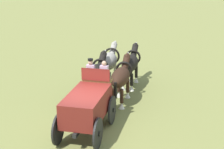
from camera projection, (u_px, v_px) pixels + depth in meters
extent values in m
plane|color=olive|center=(87.00, 133.00, 16.03)|extent=(220.00, 220.00, 0.00)
cube|color=maroon|center=(86.00, 105.00, 15.63)|extent=(3.03, 1.54, 1.06)
cube|color=brown|center=(97.00, 80.00, 17.07)|extent=(0.60, 1.32, 0.12)
cube|color=maroon|center=(100.00, 92.00, 17.67)|extent=(0.28, 1.17, 0.60)
cube|color=maroon|center=(96.00, 75.00, 16.69)|extent=(0.10, 1.31, 0.55)
cube|color=black|center=(87.00, 119.00, 15.83)|extent=(3.29, 0.26, 0.16)
cylinder|color=black|center=(77.00, 107.00, 17.12)|extent=(1.29, 0.12, 1.28)
cylinder|color=black|center=(77.00, 107.00, 17.12)|extent=(0.21, 0.19, 0.20)
cylinder|color=black|center=(112.00, 110.00, 16.75)|extent=(1.29, 0.12, 1.28)
cylinder|color=black|center=(112.00, 110.00, 16.75)|extent=(0.21, 0.19, 0.20)
cylinder|color=black|center=(58.00, 129.00, 14.91)|extent=(1.29, 0.12, 1.28)
cylinder|color=black|center=(58.00, 129.00, 14.91)|extent=(0.21, 0.19, 0.20)
cylinder|color=black|center=(98.00, 134.00, 14.54)|extent=(1.29, 0.12, 1.28)
cylinder|color=black|center=(98.00, 134.00, 14.54)|extent=(0.21, 0.19, 0.20)
cylinder|color=brown|center=(103.00, 95.00, 18.40)|extent=(2.60, 0.18, 0.10)
cube|color=#BCB293|center=(91.00, 75.00, 17.21)|extent=(0.41, 0.33, 0.16)
cube|color=silver|center=(91.00, 70.00, 17.01)|extent=(0.25, 0.37, 0.55)
sphere|color=tan|center=(90.00, 62.00, 16.89)|extent=(0.22, 0.22, 0.22)
cylinder|color=black|center=(90.00, 60.00, 16.85)|extent=(0.24, 0.24, 0.08)
cube|color=slate|center=(105.00, 76.00, 17.07)|extent=(0.41, 0.33, 0.16)
cube|color=silver|center=(104.00, 71.00, 16.87)|extent=(0.25, 0.37, 0.55)
sphere|color=tan|center=(104.00, 63.00, 16.75)|extent=(0.22, 0.22, 0.22)
ellipsoid|color=black|center=(96.00, 74.00, 19.14)|extent=(2.12, 0.96, 0.90)
cylinder|color=black|center=(95.00, 83.00, 20.10)|extent=(0.18, 0.18, 0.75)
cone|color=silver|center=(95.00, 92.00, 20.27)|extent=(0.30, 0.30, 0.32)
cylinder|color=black|center=(104.00, 84.00, 19.99)|extent=(0.18, 0.18, 0.75)
cone|color=silver|center=(104.00, 93.00, 20.16)|extent=(0.30, 0.30, 0.32)
cylinder|color=black|center=(87.00, 92.00, 18.75)|extent=(0.18, 0.18, 0.75)
cone|color=silver|center=(87.00, 102.00, 18.91)|extent=(0.30, 0.30, 0.32)
cylinder|color=black|center=(97.00, 93.00, 18.64)|extent=(0.18, 0.18, 0.75)
cone|color=silver|center=(97.00, 103.00, 18.81)|extent=(0.30, 0.30, 0.32)
cylinder|color=black|center=(102.00, 60.00, 20.23)|extent=(0.95, 0.39, 0.81)
ellipsoid|color=black|center=(104.00, 53.00, 20.49)|extent=(0.61, 0.28, 0.32)
cube|color=silver|center=(105.00, 52.00, 20.75)|extent=(0.06, 0.10, 0.24)
torus|color=black|center=(100.00, 67.00, 19.98)|extent=(0.15, 0.93, 0.93)
cylinder|color=black|center=(89.00, 86.00, 18.22)|extent=(0.14, 0.14, 0.80)
ellipsoid|color=#331E14|center=(120.00, 77.00, 18.87)|extent=(2.20, 0.94, 0.87)
cylinder|color=#331E14|center=(119.00, 85.00, 19.85)|extent=(0.18, 0.18, 0.71)
cone|color=silver|center=(119.00, 94.00, 20.01)|extent=(0.30, 0.30, 0.30)
cylinder|color=#331E14|center=(128.00, 86.00, 19.75)|extent=(0.18, 0.18, 0.71)
cone|color=silver|center=(128.00, 95.00, 19.90)|extent=(0.30, 0.30, 0.30)
cylinder|color=#331E14|center=(112.00, 95.00, 18.44)|extent=(0.18, 0.18, 0.71)
cone|color=silver|center=(112.00, 105.00, 18.60)|extent=(0.30, 0.30, 0.30)
cylinder|color=#331E14|center=(122.00, 96.00, 18.34)|extent=(0.18, 0.18, 0.71)
cone|color=silver|center=(122.00, 106.00, 18.49)|extent=(0.30, 0.30, 0.30)
cylinder|color=#331E14|center=(126.00, 63.00, 20.00)|extent=(0.95, 0.39, 0.81)
ellipsoid|color=#331E14|center=(127.00, 56.00, 20.26)|extent=(0.61, 0.28, 0.32)
cube|color=silver|center=(128.00, 55.00, 20.52)|extent=(0.06, 0.10, 0.24)
torus|color=black|center=(124.00, 70.00, 19.75)|extent=(0.15, 0.91, 0.91)
cylinder|color=black|center=(115.00, 90.00, 17.91)|extent=(0.14, 0.14, 0.80)
ellipsoid|color=#9E998E|center=(108.00, 62.00, 21.56)|extent=(2.05, 1.04, 0.98)
cylinder|color=#9E998E|center=(106.00, 70.00, 22.51)|extent=(0.18, 0.18, 0.68)
cone|color=silver|center=(107.00, 78.00, 22.66)|extent=(0.30, 0.30, 0.29)
cylinder|color=#9E998E|center=(115.00, 71.00, 22.39)|extent=(0.18, 0.18, 0.68)
cone|color=silver|center=(115.00, 78.00, 22.54)|extent=(0.30, 0.30, 0.29)
cylinder|color=#9E998E|center=(100.00, 77.00, 21.20)|extent=(0.18, 0.18, 0.68)
cone|color=silver|center=(100.00, 85.00, 21.35)|extent=(0.30, 0.30, 0.29)
cylinder|color=#9E998E|center=(110.00, 78.00, 21.08)|extent=(0.18, 0.18, 0.68)
cone|color=silver|center=(110.00, 86.00, 21.23)|extent=(0.30, 0.30, 0.29)
cylinder|color=#9E998E|center=(113.00, 49.00, 22.62)|extent=(0.95, 0.39, 0.81)
ellipsoid|color=#9E998E|center=(114.00, 44.00, 22.88)|extent=(0.61, 0.28, 0.32)
cube|color=silver|center=(115.00, 43.00, 23.14)|extent=(0.06, 0.10, 0.24)
torus|color=black|center=(112.00, 56.00, 22.37)|extent=(0.15, 1.00, 1.00)
cylinder|color=black|center=(103.00, 72.00, 20.67)|extent=(0.14, 0.14, 0.80)
ellipsoid|color=black|center=(130.00, 63.00, 21.28)|extent=(2.18, 0.94, 0.88)
cylinder|color=black|center=(128.00, 71.00, 22.25)|extent=(0.18, 0.18, 0.70)
cone|color=silver|center=(128.00, 79.00, 22.41)|extent=(0.30, 0.30, 0.30)
cylinder|color=black|center=(136.00, 72.00, 22.14)|extent=(0.18, 0.18, 0.70)
cone|color=silver|center=(136.00, 80.00, 22.30)|extent=(0.30, 0.30, 0.30)
cylinder|color=black|center=(123.00, 79.00, 20.86)|extent=(0.18, 0.18, 0.70)
cone|color=silver|center=(123.00, 87.00, 21.01)|extent=(0.30, 0.30, 0.30)
cylinder|color=black|center=(132.00, 80.00, 20.75)|extent=(0.18, 0.18, 0.70)
cone|color=silver|center=(131.00, 88.00, 20.91)|extent=(0.30, 0.30, 0.30)
cylinder|color=black|center=(134.00, 51.00, 22.40)|extent=(0.95, 0.39, 0.81)
ellipsoid|color=black|center=(135.00, 45.00, 22.66)|extent=(0.61, 0.28, 0.32)
cube|color=silver|center=(136.00, 44.00, 22.92)|extent=(0.06, 0.10, 0.24)
torus|color=black|center=(133.00, 57.00, 22.14)|extent=(0.15, 0.91, 0.91)
cylinder|color=black|center=(126.00, 74.00, 20.33)|extent=(0.14, 0.14, 0.80)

